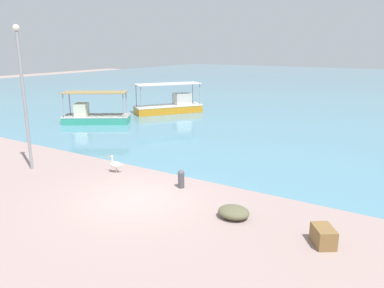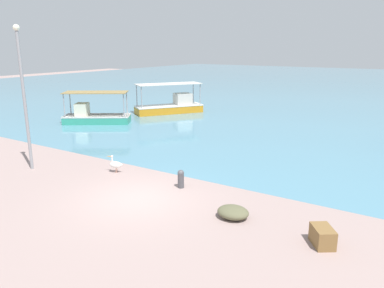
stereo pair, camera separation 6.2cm
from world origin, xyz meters
The scene contains 9 objects.
ground centered at (0.00, 0.00, 0.00)m, with size 120.00×120.00×0.00m, color gray.
harbor_water centered at (0.00, 48.00, 0.00)m, with size 110.00×90.00×0.00m, color teal.
fishing_boat_near_right centered at (-9.62, 15.86, 0.61)m, with size 4.68×5.66×2.47m.
fishing_boat_far_left centered at (-11.87, 9.32, 0.55)m, with size 4.96×4.07×2.29m.
pelican centered at (-2.76, 1.81, 0.38)m, with size 0.79×0.45×0.80m.
lamp_post centered at (-6.44, 0.14, 3.58)m, with size 0.28×0.28×6.42m.
mooring_bollard centered at (0.77, 1.82, 0.40)m, with size 0.27×0.27×0.75m.
net_pile centered at (3.76, 0.48, 0.20)m, with size 1.08×0.91×0.39m, color brown.
cargo_crate centered at (6.70, 0.24, 0.28)m, with size 0.80×0.52×0.55m, color brown.
Camera 1 is at (8.63, -9.93, 5.54)m, focal length 35.00 mm.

